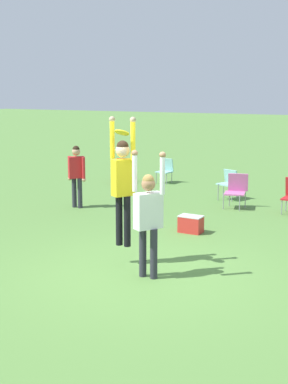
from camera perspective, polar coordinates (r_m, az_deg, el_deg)
name	(u,v)px	position (r m, az deg, el deg)	size (l,w,h in m)	color
ground_plane	(144,272)	(9.04, -0.02, -8.58)	(120.00, 120.00, 0.00)	#56843D
person_jumping	(123,178)	(9.13, -2.27, 1.51)	(0.51, 0.41, 2.24)	black
person_defending	(148,212)	(8.52, 0.46, -2.12)	(0.60, 0.49, 2.07)	#2D2D38
frisbee	(122,133)	(8.80, -2.36, 6.35)	(0.24, 0.23, 0.12)	yellow
camping_chair_0	(122,169)	(17.66, -2.33, 2.50)	(0.74, 0.81, 0.80)	gray
camping_chair_2	(229,181)	(15.07, 9.05, 1.12)	(0.62, 0.66, 0.82)	gray
camping_chair_4	(165,169)	(17.61, 2.30, 2.48)	(0.48, 0.52, 0.80)	gray
camping_chair_5	(236,189)	(13.99, 9.81, 0.35)	(0.63, 0.68, 0.89)	gray
person_spectator_near	(77,171)	(13.85, -7.21, 2.22)	(0.55, 0.43, 1.61)	#2D2D38
cooler_box	(191,224)	(11.50, 5.01, -3.42)	(0.50, 0.31, 0.37)	red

